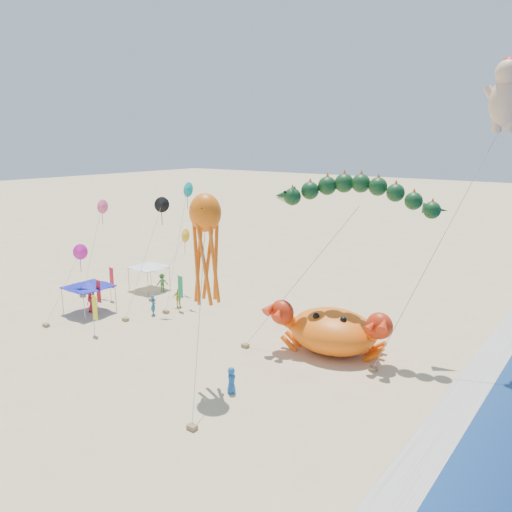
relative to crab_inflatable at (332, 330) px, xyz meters
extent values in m
plane|color=#D1B784|center=(-2.89, -4.16, -1.61)|extent=(320.00, 320.00, 0.00)
plane|color=silver|center=(9.11, -4.16, -1.60)|extent=(320.00, 320.00, 0.00)
ellipsoid|color=#FF650D|center=(0.00, 0.13, -0.14)|extent=(7.22, 6.45, 2.94)
sphere|color=#BA270B|center=(-3.29, -1.10, 1.17)|extent=(1.75, 1.75, 1.75)
sphere|color=black|center=(-0.93, -0.90, 1.17)|extent=(0.45, 0.45, 0.45)
sphere|color=#BA270B|center=(3.29, -1.10, 1.17)|extent=(1.75, 1.75, 1.75)
sphere|color=black|center=(0.93, -0.90, 1.17)|extent=(0.45, 0.45, 0.45)
cone|color=#0E3415|center=(-4.17, 1.59, 8.98)|extent=(1.49, 1.10, 1.22)
cylinder|color=#B2B2B2|center=(-2.16, -0.73, 3.46)|extent=(6.05, 4.69, 9.86)
cube|color=olive|center=(-5.16, -3.05, -1.48)|extent=(0.50, 0.35, 0.25)
ellipsoid|color=#E7B78D|center=(8.30, 5.46, 14.89)|extent=(1.98, 1.63, 2.91)
sphere|color=#E7B78D|center=(8.30, 5.28, 16.60)|extent=(1.52, 1.52, 1.52)
ellipsoid|color=red|center=(8.30, 5.37, 17.14)|extent=(0.99, 0.99, 0.69)
cylinder|color=#B2B2B2|center=(5.93, 2.22, 6.14)|extent=(4.80, 6.52, 15.21)
cube|color=olive|center=(3.55, -1.02, -1.48)|extent=(0.50, 0.35, 0.25)
ellipsoid|color=orange|center=(-3.76, -8.36, 8.71)|extent=(1.89, 1.70, 2.18)
cylinder|color=#B2B2B2|center=(-2.37, -10.52, 3.31)|extent=(2.84, 4.37, 9.55)
cube|color=olive|center=(-0.97, -12.68, -1.48)|extent=(0.50, 0.35, 0.25)
cylinder|color=gray|center=(-21.80, -6.74, -0.51)|extent=(0.06, 0.06, 2.20)
cylinder|color=gray|center=(-18.72, -6.74, -0.51)|extent=(0.06, 0.06, 2.20)
cylinder|color=gray|center=(-21.80, -3.66, -0.51)|extent=(0.06, 0.06, 2.20)
cylinder|color=gray|center=(-18.72, -3.66, -0.51)|extent=(0.06, 0.06, 2.20)
cube|color=#1217A1|center=(-20.26, -5.20, 0.63)|extent=(3.32, 3.32, 0.08)
cone|color=#1217A1|center=(-20.26, -5.20, 0.87)|extent=(3.66, 3.66, 0.45)
cylinder|color=gray|center=(-22.68, 0.89, -0.51)|extent=(0.06, 0.06, 2.20)
cylinder|color=gray|center=(-19.90, 0.89, -0.51)|extent=(0.06, 0.06, 2.20)
cylinder|color=gray|center=(-22.68, 3.66, -0.51)|extent=(0.06, 0.06, 2.20)
cylinder|color=gray|center=(-19.90, 3.66, -0.51)|extent=(0.06, 0.06, 2.20)
cube|color=white|center=(-21.29, 2.28, 0.63)|extent=(3.01, 3.01, 0.08)
cone|color=white|center=(-21.29, 2.28, 0.87)|extent=(3.31, 3.31, 0.45)
cylinder|color=gray|center=(-15.82, -7.91, -0.01)|extent=(0.05, 0.05, 3.20)
cube|color=yellow|center=(-15.54, -7.91, 0.49)|extent=(0.50, 0.04, 1.90)
cylinder|color=gray|center=(-19.07, -5.24, -0.01)|extent=(0.05, 0.05, 3.20)
cube|color=red|center=(-18.79, -5.24, 0.49)|extent=(0.50, 0.04, 1.90)
cylinder|color=gray|center=(-21.64, -2.00, -0.01)|extent=(0.05, 0.05, 3.20)
cube|color=#EE1A3B|center=(-21.36, -2.00, 0.49)|extent=(0.50, 0.04, 1.90)
cylinder|color=gray|center=(-14.67, -0.23, -0.01)|extent=(0.05, 0.05, 3.20)
cube|color=#199859|center=(-14.39, -0.23, 0.49)|extent=(0.50, 0.04, 1.90)
imported|color=#1A5F99|center=(-15.44, -2.40, -0.75)|extent=(0.74, 0.66, 1.71)
imported|color=#1D5EAD|center=(-1.82, -8.57, -0.82)|extent=(0.81, 0.92, 1.58)
imported|color=gold|center=(-15.18, 0.22, -0.76)|extent=(0.87, 1.07, 1.70)
imported|color=#2A7226|center=(-19.77, 2.55, -0.74)|extent=(1.15, 1.30, 1.74)
imported|color=red|center=(-20.12, -5.09, -0.69)|extent=(1.01, 0.77, 1.83)
cone|color=#0D948F|center=(-15.67, 2.19, 8.47)|extent=(1.30, 0.51, 1.32)
cylinder|color=#B2B2B2|center=(-15.42, 0.69, 3.45)|extent=(0.55, 3.04, 9.84)
cube|color=olive|center=(-15.17, -0.81, -1.48)|extent=(0.50, 0.35, 0.25)
cone|color=#F85281|center=(-23.73, -0.84, 6.66)|extent=(1.30, 0.51, 1.32)
cylinder|color=#B2B2B2|center=(-23.48, -2.34, 2.55)|extent=(0.55, 3.04, 8.04)
cube|color=olive|center=(-23.23, -3.84, -1.48)|extent=(0.50, 0.35, 0.25)
cone|color=black|center=(-15.72, -0.79, 7.46)|extent=(1.30, 0.51, 1.32)
cylinder|color=#B2B2B2|center=(-15.47, -2.29, 2.95)|extent=(0.55, 3.04, 8.83)
cube|color=olive|center=(-15.22, -3.79, -1.48)|extent=(0.50, 0.35, 0.25)
cone|color=#E419A6|center=(-20.27, -5.74, 3.73)|extent=(1.30, 0.51, 1.32)
cylinder|color=#B2B2B2|center=(-20.02, -7.24, 1.09)|extent=(0.55, 3.04, 5.11)
cube|color=olive|center=(-19.77, -8.74, -1.48)|extent=(0.50, 0.35, 0.25)
cone|color=yellow|center=(-17.80, 3.80, 3.92)|extent=(1.30, 0.51, 1.32)
cylinder|color=#B2B2B2|center=(-17.55, 2.30, 1.18)|extent=(0.55, 3.04, 5.30)
cube|color=olive|center=(-17.30, 0.80, -1.48)|extent=(0.50, 0.35, 0.25)
camera|label=1|loc=(15.20, -28.70, 12.72)|focal=35.00mm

